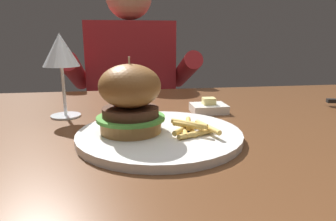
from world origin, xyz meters
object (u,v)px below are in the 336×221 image
(burger_sandwich, at_px, (130,98))
(wine_glass, at_px, (61,53))
(butter_dish, at_px, (209,108))
(main_plate, at_px, (160,135))
(diner_person, at_px, (132,118))

(burger_sandwich, height_order, wine_glass, wine_glass)
(butter_dish, bearing_deg, main_plate, -129.26)
(main_plate, xyz_separation_m, butter_dish, (0.14, 0.17, 0.00))
(main_plate, distance_m, wine_glass, 0.30)
(main_plate, bearing_deg, butter_dish, 50.74)
(wine_glass, distance_m, butter_dish, 0.36)
(burger_sandwich, relative_size, wine_glass, 0.71)
(main_plate, bearing_deg, wine_glass, 136.27)
(wine_glass, distance_m, diner_person, 0.71)
(burger_sandwich, height_order, diner_person, diner_person)
(butter_dish, relative_size, diner_person, 0.07)
(wine_glass, height_order, butter_dish, wine_glass)
(main_plate, bearing_deg, diner_person, 91.70)
(wine_glass, bearing_deg, diner_person, 74.44)
(butter_dish, bearing_deg, burger_sandwich, -139.07)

